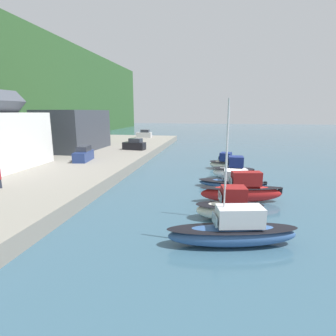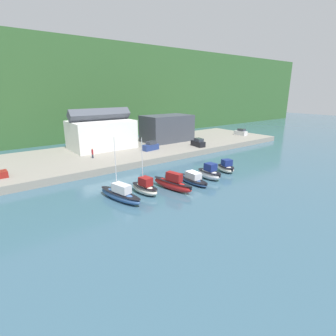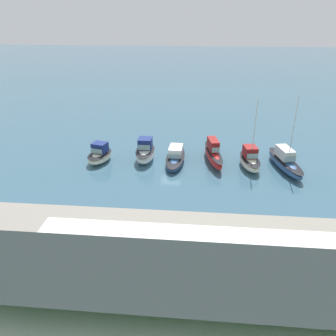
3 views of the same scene
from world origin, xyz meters
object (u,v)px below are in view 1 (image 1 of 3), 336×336
(moored_boat_1, at_px, (230,207))
(moored_boat_2, at_px, (242,191))
(moored_boat_5, at_px, (224,163))
(parked_car_1, at_px, (134,145))
(moored_boat_3, at_px, (233,182))
(parked_car_2, at_px, (144,134))
(moored_boat_4, at_px, (234,171))
(parked_car_0, at_px, (84,155))
(moored_boat_0, at_px, (233,231))

(moored_boat_1, relative_size, moored_boat_2, 1.09)
(moored_boat_5, relative_size, parked_car_1, 1.09)
(moored_boat_3, bearing_deg, moored_boat_2, -170.98)
(moored_boat_5, height_order, parked_car_2, parked_car_2)
(moored_boat_4, relative_size, parked_car_1, 1.19)
(parked_car_0, bearing_deg, moored_boat_3, 157.17)
(moored_boat_1, relative_size, parked_car_2, 2.09)
(moored_boat_0, height_order, moored_boat_2, moored_boat_0)
(moored_boat_2, xyz_separation_m, parked_car_0, (10.39, 21.71, 1.20))
(parked_car_0, relative_size, parked_car_2, 1.05)
(moored_boat_1, xyz_separation_m, parked_car_1, (27.22, 16.47, 1.28))
(moored_boat_1, xyz_separation_m, moored_boat_3, (9.24, -0.80, -0.30))
(moored_boat_3, height_order, parked_car_0, parked_car_0)
(moored_boat_3, distance_m, parked_car_0, 21.95)
(moored_boat_4, height_order, parked_car_2, parked_car_2)
(parked_car_2, bearing_deg, parked_car_1, -169.37)
(moored_boat_5, bearing_deg, moored_boat_0, -165.70)
(moored_boat_5, bearing_deg, parked_car_1, 77.91)
(moored_boat_4, relative_size, parked_car_0, 1.18)
(moored_boat_4, bearing_deg, moored_boat_3, 175.57)
(moored_boat_5, xyz_separation_m, parked_car_2, (32.10, 21.16, 1.37))
(parked_car_0, distance_m, parked_car_2, 36.23)
(moored_boat_1, height_order, parked_car_0, moored_boat_1)
(moored_boat_2, bearing_deg, parked_car_2, 15.13)
(moored_boat_3, xyz_separation_m, moored_boat_4, (3.97, -0.27, 0.39))
(moored_boat_2, bearing_deg, moored_boat_1, 152.67)
(parked_car_1, relative_size, parked_car_2, 1.05)
(moored_boat_5, bearing_deg, moored_boat_4, -155.64)
(moored_boat_0, bearing_deg, moored_boat_1, -12.25)
(moored_boat_5, relative_size, parked_car_0, 1.09)
(moored_boat_4, xyz_separation_m, parked_car_0, (1.62, 21.44, 1.20))
(moored_boat_2, xyz_separation_m, parked_car_1, (22.77, 17.81, 1.20))
(parked_car_1, bearing_deg, moored_boat_0, -144.76)
(moored_boat_4, height_order, parked_car_1, parked_car_1)
(parked_car_2, bearing_deg, moored_boat_5, -146.95)
(moored_boat_0, bearing_deg, moored_boat_4, -15.80)
(moored_boat_5, distance_m, parked_car_2, 38.47)
(moored_boat_2, bearing_deg, parked_car_1, 27.46)
(moored_boat_2, height_order, parked_car_1, parked_car_1)
(moored_boat_0, xyz_separation_m, moored_boat_5, (23.21, -0.07, -0.04))
(moored_boat_1, distance_m, moored_boat_5, 18.96)
(moored_boat_3, distance_m, moored_boat_4, 4.00)
(moored_boat_3, relative_size, moored_boat_5, 1.61)
(moored_boat_4, relative_size, moored_boat_5, 1.08)
(moored_boat_1, height_order, moored_boat_5, moored_boat_1)
(moored_boat_1, distance_m, moored_boat_3, 9.28)
(moored_boat_3, height_order, moored_boat_5, moored_boat_5)
(moored_boat_0, relative_size, moored_boat_4, 1.77)
(moored_boat_3, xyz_separation_m, parked_car_0, (5.59, 21.17, 1.59))
(moored_boat_1, bearing_deg, parked_car_2, 14.18)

